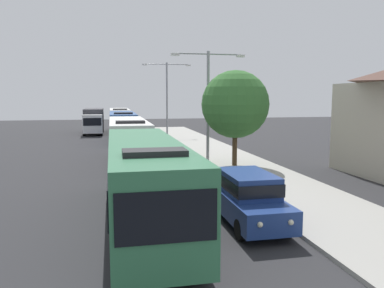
# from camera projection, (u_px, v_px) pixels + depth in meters

# --- Properties ---
(bus_lead) EXTENTS (2.58, 11.36, 3.21)m
(bus_lead) POSITION_uv_depth(u_px,v_px,m) (145.00, 178.00, 14.01)
(bus_lead) COLOR #33724C
(bus_lead) RESTS_ON ground_plane
(bus_second_in_line) EXTENTS (2.58, 10.90, 3.21)m
(bus_second_in_line) POSITION_uv_depth(u_px,v_px,m) (128.00, 140.00, 26.77)
(bus_second_in_line) COLOR silver
(bus_second_in_line) RESTS_ON ground_plane
(bus_middle) EXTENTS (2.58, 10.60, 3.21)m
(bus_middle) POSITION_uv_depth(u_px,v_px,m) (123.00, 126.00, 39.47)
(bus_middle) COLOR #284C8C
(bus_middle) RESTS_ON ground_plane
(bus_fourth_in_line) EXTENTS (2.58, 11.17, 3.21)m
(bus_fourth_in_line) POSITION_uv_depth(u_px,v_px,m) (120.00, 119.00, 51.42)
(bus_fourth_in_line) COLOR silver
(bus_fourth_in_line) RESTS_ON ground_plane
(white_suv) EXTENTS (1.86, 4.76, 1.90)m
(white_suv) POSITION_uv_depth(u_px,v_px,m) (248.00, 196.00, 14.05)
(white_suv) COLOR navy
(white_suv) RESTS_ON ground_plane
(box_truck_oncoming) EXTENTS (2.35, 8.31, 3.15)m
(box_truck_oncoming) POSITION_uv_depth(u_px,v_px,m) (94.00, 120.00, 49.24)
(box_truck_oncoming) COLOR white
(box_truck_oncoming) RESTS_ON ground_plane
(streetlamp_mid) EXTENTS (5.12, 0.28, 7.58)m
(streetlamp_mid) POSITION_uv_depth(u_px,v_px,m) (208.00, 95.00, 26.28)
(streetlamp_mid) COLOR gray
(streetlamp_mid) RESTS_ON sidewalk
(streetlamp_far) EXTENTS (5.73, 0.28, 8.51)m
(streetlamp_far) POSITION_uv_depth(u_px,v_px,m) (167.00, 91.00, 45.28)
(streetlamp_far) COLOR gray
(streetlamp_far) RESTS_ON sidewalk
(roadside_tree) EXTENTS (4.42, 4.42, 6.23)m
(roadside_tree) POSITION_uv_depth(u_px,v_px,m) (235.00, 104.00, 25.00)
(roadside_tree) COLOR #4C3823
(roadside_tree) RESTS_ON sidewalk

